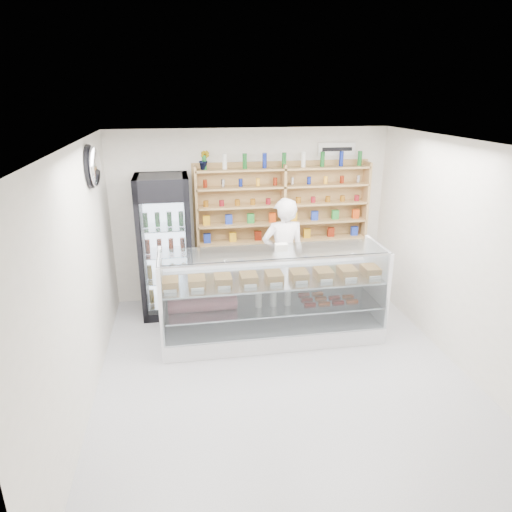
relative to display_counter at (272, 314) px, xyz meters
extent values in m
plane|color=#BABABF|center=(-0.04, -0.93, -0.36)|extent=(5.00, 5.00, 0.00)
plane|color=white|center=(-0.04, -0.93, 2.44)|extent=(5.00, 5.00, 0.00)
plane|color=white|center=(-0.04, 1.57, 1.04)|extent=(4.50, 0.00, 4.50)
plane|color=white|center=(-0.04, -3.43, 1.04)|extent=(4.50, 0.00, 4.50)
plane|color=white|center=(-2.29, -0.93, 1.04)|extent=(0.00, 5.00, 5.00)
plane|color=white|center=(2.21, -0.93, 1.04)|extent=(0.00, 5.00, 5.00)
cube|color=white|center=(0.00, -0.01, -0.24)|extent=(3.06, 0.87, 0.25)
cube|color=white|center=(0.00, 0.39, 0.21)|extent=(3.06, 0.05, 0.64)
cube|color=silver|center=(0.00, -0.01, 0.16)|extent=(2.94, 0.76, 0.02)
cube|color=silver|center=(0.00, -0.01, 0.53)|extent=(3.00, 0.80, 0.02)
cube|color=silver|center=(0.00, -0.43, 0.43)|extent=(3.00, 0.12, 1.07)
cube|color=silver|center=(0.00, -0.06, 0.96)|extent=(3.00, 0.61, 0.01)
imported|color=white|center=(0.34, 0.81, 0.56)|extent=(0.69, 0.47, 1.85)
cube|color=black|center=(-1.45, 1.10, 0.72)|extent=(0.79, 0.77, 2.18)
cube|color=#37053D|center=(-1.45, 0.74, 1.65)|extent=(0.77, 0.04, 0.30)
cube|color=silver|center=(-1.45, 0.72, 0.63)|extent=(0.66, 0.02, 1.72)
cube|color=tan|center=(-0.94, 1.41, 1.23)|extent=(0.04, 0.28, 1.33)
cube|color=tan|center=(0.46, 1.41, 1.23)|extent=(0.04, 0.28, 1.33)
cube|color=tan|center=(1.86, 1.41, 1.23)|extent=(0.04, 0.28, 1.33)
cube|color=tan|center=(0.46, 1.41, 0.64)|extent=(2.80, 0.28, 0.03)
cube|color=tan|center=(0.46, 1.41, 0.94)|extent=(2.80, 0.28, 0.03)
cube|color=tan|center=(0.46, 1.41, 1.24)|extent=(2.80, 0.28, 0.03)
cube|color=tan|center=(0.46, 1.41, 1.54)|extent=(2.80, 0.28, 0.03)
cube|color=tan|center=(0.46, 1.41, 1.82)|extent=(2.80, 0.28, 0.03)
imported|color=#1E6626|center=(-0.79, 1.41, 1.98)|extent=(0.20, 0.19, 0.30)
ellipsoid|color=silver|center=(-2.21, 0.27, 2.09)|extent=(0.15, 0.50, 0.50)
cube|color=white|center=(1.36, 1.54, 2.09)|extent=(0.62, 0.03, 0.20)
camera|label=1|loc=(-1.19, -5.66, 2.94)|focal=32.00mm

